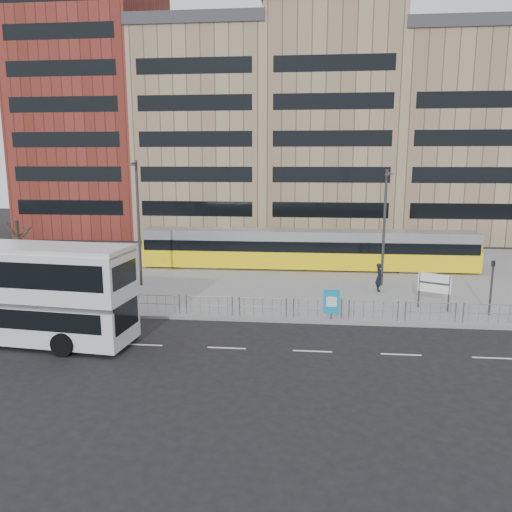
# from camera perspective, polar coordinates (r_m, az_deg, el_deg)

# --- Properties ---
(ground) EXTENTS (120.00, 120.00, 0.00)m
(ground) POSITION_cam_1_polar(r_m,az_deg,el_deg) (27.34, 2.15, -7.58)
(ground) COLOR black
(ground) RESTS_ON ground
(plaza) EXTENTS (64.00, 24.00, 0.15)m
(plaza) POSITION_cam_1_polar(r_m,az_deg,el_deg) (38.88, 3.29, -1.88)
(plaza) COLOR gray
(plaza) RESTS_ON ground
(kerb) EXTENTS (64.00, 0.25, 0.17)m
(kerb) POSITION_cam_1_polar(r_m,az_deg,el_deg) (27.37, 2.16, -7.40)
(kerb) COLOR gray
(kerb) RESTS_ON ground
(building_row) EXTENTS (70.40, 18.40, 31.20)m
(building_row) POSITION_cam_1_polar(r_m,az_deg,el_deg) (60.30, 5.93, 14.89)
(building_row) COLOR maroon
(building_row) RESTS_ON ground
(pedestrian_barrier) EXTENTS (32.07, 0.07, 1.10)m
(pedestrian_barrier) POSITION_cam_1_polar(r_m,az_deg,el_deg) (27.48, 6.42, -5.40)
(pedestrian_barrier) COLOR gray
(pedestrian_barrier) RESTS_ON plaza
(road_markings) EXTENTS (62.00, 0.12, 0.01)m
(road_markings) POSITION_cam_1_polar(r_m,az_deg,el_deg) (23.54, 3.99, -10.71)
(road_markings) COLOR white
(road_markings) RESTS_ON ground
(double_decker_bus) EXTENTS (12.13, 3.94, 4.76)m
(double_decker_bus) POSITION_cam_1_polar(r_m,az_deg,el_deg) (26.74, -26.22, -3.40)
(double_decker_bus) COLOR silver
(double_decker_bus) RESTS_ON ground
(tram) EXTENTS (26.19, 2.71, 3.09)m
(tram) POSITION_cam_1_polar(r_m,az_deg,el_deg) (39.79, 5.86, 0.76)
(tram) COLOR yellow
(tram) RESTS_ON plaza
(station_sign) EXTENTS (1.70, 0.84, 2.11)m
(station_sign) POSITION_cam_1_polar(r_m,az_deg,el_deg) (30.48, 19.71, -3.12)
(station_sign) COLOR #2D2D30
(station_sign) RESTS_ON plaza
(ad_panel) EXTENTS (0.88, 0.08, 1.65)m
(ad_panel) POSITION_cam_1_polar(r_m,az_deg,el_deg) (27.38, 8.62, -5.21)
(ad_panel) COLOR #2D2D30
(ad_panel) RESTS_ON plaza
(pedestrian) EXTENTS (0.49, 0.71, 1.87)m
(pedestrian) POSITION_cam_1_polar(r_m,az_deg,el_deg) (33.79, 13.89, -2.38)
(pedestrian) COLOR black
(pedestrian) RESTS_ON plaza
(traffic_light_west) EXTENTS (0.17, 0.21, 3.10)m
(traffic_light_west) POSITION_cam_1_polar(r_m,az_deg,el_deg) (30.76, -15.69, -1.78)
(traffic_light_west) COLOR #2D2D30
(traffic_light_west) RESTS_ON plaza
(traffic_light_east) EXTENTS (0.22, 0.24, 3.10)m
(traffic_light_east) POSITION_cam_1_polar(r_m,az_deg,el_deg) (30.50, 25.36, -2.55)
(traffic_light_east) COLOR #2D2D30
(traffic_light_east) RESTS_ON plaza
(lamp_post_west) EXTENTS (0.45, 1.04, 8.51)m
(lamp_post_west) POSITION_cam_1_polar(r_m,az_deg,el_deg) (34.66, -13.32, 4.17)
(lamp_post_west) COLOR #2D2D30
(lamp_post_west) RESTS_ON plaza
(lamp_post_east) EXTENTS (0.45, 1.04, 7.92)m
(lamp_post_east) POSITION_cam_1_polar(r_m,az_deg,el_deg) (34.81, 14.47, 3.66)
(lamp_post_east) COLOR #2D2D30
(lamp_post_east) RESTS_ON plaza
(bare_tree) EXTENTS (4.47, 4.47, 6.99)m
(bare_tree) POSITION_cam_1_polar(r_m,az_deg,el_deg) (35.73, -25.74, 4.09)
(bare_tree) COLOR #2E2119
(bare_tree) RESTS_ON plaza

